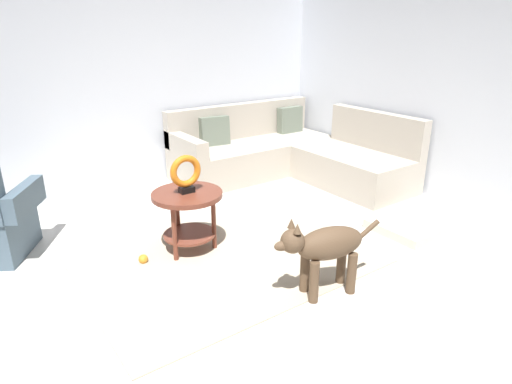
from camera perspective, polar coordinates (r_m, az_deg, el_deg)
ground_plane at (r=3.30m, az=-0.33°, el=-14.49°), size 6.00×6.00×0.10m
wall_back at (r=5.40m, az=-19.23°, el=14.23°), size 6.00×0.12×2.70m
wall_right at (r=5.03m, az=28.94°, el=12.46°), size 0.12×6.00×2.70m
area_rug at (r=3.84m, az=-4.56°, el=-8.12°), size 2.30×1.90×0.01m
sectional_couch at (r=5.73m, az=4.28°, el=4.77°), size 2.20×2.25×0.88m
side_table at (r=3.79m, az=-8.84°, el=-1.79°), size 0.60×0.60×0.54m
torus_sculpture at (r=3.69m, az=-9.08°, el=2.43°), size 0.28×0.08×0.33m
dog_bed_mat at (r=4.58m, az=19.81°, el=-3.87°), size 0.80×0.60×0.09m
dog at (r=3.19m, az=8.87°, el=-7.10°), size 0.84×0.33×0.63m
dog_toy_ball at (r=3.81m, az=-14.39°, el=-8.40°), size 0.08×0.08×0.08m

